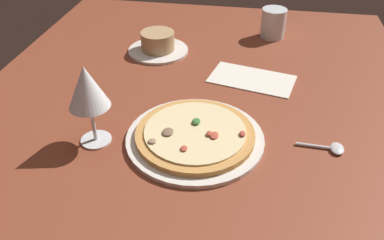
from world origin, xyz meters
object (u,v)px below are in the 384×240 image
at_px(paper_menu, 252,79).
at_px(pizza_main, 195,136).
at_px(ramekin_on_saucer, 158,44).
at_px(wine_glass_far, 87,88).
at_px(water_glass, 273,25).
at_px(spoon, 331,148).

bearing_deg(paper_menu, pizza_main, 171.82).
height_order(ramekin_on_saucer, wine_glass_far, wine_glass_far).
xyz_separation_m(pizza_main, ramekin_on_saucer, (0.40, 0.18, 0.01)).
relative_size(water_glass, paper_menu, 0.42).
bearing_deg(paper_menu, water_glass, 3.03).
relative_size(ramekin_on_saucer, paper_menu, 0.82).
height_order(pizza_main, spoon, pizza_main).
bearing_deg(pizza_main, ramekin_on_saucer, 23.83).
height_order(wine_glass_far, spoon, wine_glass_far).
height_order(pizza_main, ramekin_on_saucer, ramekin_on_saucer).
relative_size(wine_glass_far, water_glass, 1.95).
height_order(pizza_main, paper_menu, pizza_main).
bearing_deg(wine_glass_far, spoon, -83.91).
distance_m(ramekin_on_saucer, water_glass, 0.37).
xyz_separation_m(water_glass, spoon, (-0.55, -0.12, -0.03)).
distance_m(paper_menu, spoon, 0.31).
xyz_separation_m(ramekin_on_saucer, paper_menu, (-0.12, -0.28, -0.02)).
bearing_deg(pizza_main, paper_menu, -21.04).
distance_m(pizza_main, spoon, 0.28).
distance_m(ramekin_on_saucer, spoon, 0.59).
bearing_deg(ramekin_on_saucer, wine_glass_far, 176.01).
distance_m(pizza_main, wine_glass_far, 0.24).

